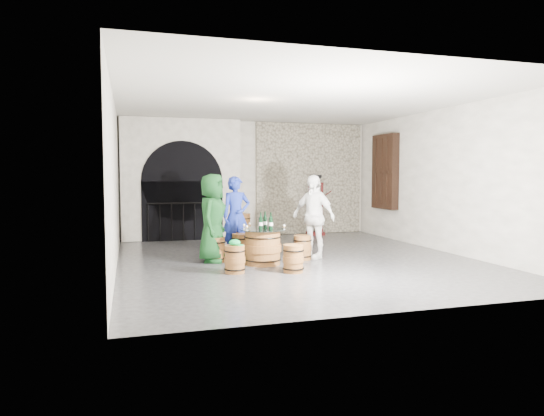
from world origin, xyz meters
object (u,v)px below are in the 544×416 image
object	(u,v)px
barrel_stool_far	(241,245)
side_barrel	(242,226)
barrel_stool_left	(216,250)
wine_bottle_left	(261,222)
barrel_table	(263,247)
wine_bottle_right	(265,222)
barrel_stool_near_right	(293,259)
person_green	(212,218)
barrel_stool_right	(302,247)
barrel_stool_near_left	(235,259)
person_blue	(236,216)
wine_bottle_center	(271,222)
person_white	(313,217)
corking_press	(316,200)

from	to	relation	value
barrel_stool_far	side_barrel	size ratio (longest dim) A/B	0.73
barrel_stool_left	wine_bottle_left	bearing A→B (deg)	-33.97
barrel_table	wine_bottle_right	xyz separation A→B (m)	(0.08, 0.12, 0.48)
barrel_stool_near_right	person_green	bearing A→B (deg)	129.34
barrel_stool_right	person_green	distance (m)	1.92
barrel_stool_near_left	wine_bottle_left	size ratio (longest dim) A/B	1.51
barrel_stool_left	barrel_stool_right	world-z (taller)	same
person_blue	wine_bottle_center	world-z (taller)	person_blue
barrel_stool_right	person_white	bearing A→B (deg)	16.80
barrel_stool_left	wine_bottle_right	world-z (taller)	wine_bottle_right
barrel_stool_near_right	person_white	bearing A→B (deg)	55.46
barrel_table	barrel_stool_far	bearing A→B (deg)	103.31
barrel_stool_right	corking_press	distance (m)	4.12
person_green	corking_press	xyz separation A→B (m)	(3.54, 3.39, 0.13)
person_green	wine_bottle_right	size ratio (longest dim) A/B	5.36
barrel_stool_near_left	barrel_stool_near_right	bearing A→B (deg)	-13.68
person_white	wine_bottle_right	xyz separation A→B (m)	(-1.09, -0.24, -0.05)
barrel_stool_right	person_green	xyz separation A→B (m)	(-1.80, 0.27, 0.63)
barrel_stool_near_left	person_green	xyz separation A→B (m)	(-0.19, 1.21, 0.63)
barrel_stool_right	person_green	bearing A→B (deg)	171.59
barrel_table	wine_bottle_right	size ratio (longest dim) A/B	2.70
barrel_stool_far	side_barrel	distance (m)	2.93
barrel_stool_far	person_green	size ratio (longest dim) A/B	0.28
wine_bottle_left	barrel_stool_near_right	bearing A→B (deg)	-68.45
person_green	side_barrel	xyz separation A→B (m)	(1.34, 3.24, -0.54)
barrel_stool_far	barrel_stool_right	world-z (taller)	same
barrel_stool_left	wine_bottle_right	xyz separation A→B (m)	(0.90, -0.38, 0.57)
wine_bottle_center	wine_bottle_right	size ratio (longest dim) A/B	1.00
barrel_table	barrel_stool_near_left	xyz separation A→B (m)	(-0.69, -0.66, -0.09)
person_white	corking_press	xyz separation A→B (m)	(1.48, 3.58, 0.14)
barrel_table	wine_bottle_left	world-z (taller)	wine_bottle_left
barrel_stool_right	wine_bottle_center	bearing A→B (deg)	-154.60
barrel_stool_left	person_white	bearing A→B (deg)	-4.23
wine_bottle_left	wine_bottle_right	bearing A→B (deg)	47.47
person_green	corking_press	world-z (taller)	person_green
wine_bottle_center	corking_press	xyz separation A→B (m)	(2.52, 4.03, 0.18)
barrel_stool_near_left	side_barrel	distance (m)	4.60
person_white	barrel_stool_left	bearing A→B (deg)	-127.00
person_white	barrel_stool_far	bearing A→B (deg)	-145.17
side_barrel	barrel_stool_left	bearing A→B (deg)	-111.24
barrel_stool_right	person_white	size ratio (longest dim) A/B	0.29
barrel_stool_right	corking_press	bearing A→B (deg)	64.56
barrel_stool_near_right	person_white	size ratio (longest dim) A/B	0.29
barrel_stool_left	wine_bottle_center	world-z (taller)	wine_bottle_center
barrel_stool_left	side_barrel	distance (m)	3.52
corking_press	barrel_table	bearing A→B (deg)	-117.28
barrel_stool_near_left	wine_bottle_right	size ratio (longest dim) A/B	1.51
barrel_stool_far	wine_bottle_left	size ratio (longest dim) A/B	1.51
barrel_table	barrel_stool_right	bearing A→B (deg)	16.80
barrel_stool_far	person_green	distance (m)	0.99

